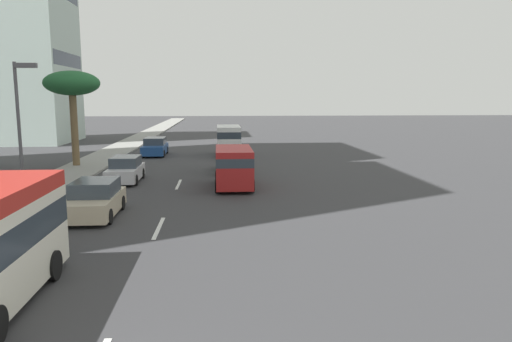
{
  "coord_description": "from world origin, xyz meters",
  "views": [
    {
      "loc": [
        -5.38,
        -2.37,
        5.04
      ],
      "look_at": [
        16.56,
        -4.11,
        1.66
      ],
      "focal_mm": 33.45,
      "sensor_mm": 36.0,
      "label": 1
    }
  ],
  "objects_px": {
    "car_seventh": "(155,147)",
    "palm_tree": "(72,85)",
    "car_lead": "(231,160)",
    "car_fourth": "(95,200)",
    "van_fifth": "(234,165)",
    "van_sixth": "(229,139)",
    "street_lamp": "(21,120)",
    "car_third": "(126,170)"
  },
  "relations": [
    {
      "from": "car_third",
      "to": "car_fourth",
      "type": "bearing_deg",
      "value": 2.23
    },
    {
      "from": "van_sixth",
      "to": "palm_tree",
      "type": "relative_size",
      "value": 0.73
    },
    {
      "from": "van_fifth",
      "to": "palm_tree",
      "type": "relative_size",
      "value": 0.68
    },
    {
      "from": "car_seventh",
      "to": "car_third",
      "type": "bearing_deg",
      "value": -0.12
    },
    {
      "from": "car_lead",
      "to": "van_fifth",
      "type": "relative_size",
      "value": 1.0
    },
    {
      "from": "van_fifth",
      "to": "car_lead",
      "type": "bearing_deg",
      "value": -0.21
    },
    {
      "from": "palm_tree",
      "to": "car_lead",
      "type": "bearing_deg",
      "value": -104.61
    },
    {
      "from": "car_fourth",
      "to": "street_lamp",
      "type": "xyz_separation_m",
      "value": [
        0.66,
        3.06,
        3.39
      ]
    },
    {
      "from": "car_fourth",
      "to": "van_fifth",
      "type": "xyz_separation_m",
      "value": [
        6.25,
        -6.15,
        0.55
      ]
    },
    {
      "from": "car_third",
      "to": "street_lamp",
      "type": "xyz_separation_m",
      "value": [
        -7.99,
        2.72,
        3.4
      ]
    },
    {
      "from": "car_lead",
      "to": "car_third",
      "type": "bearing_deg",
      "value": 119.23
    },
    {
      "from": "car_third",
      "to": "van_sixth",
      "type": "relative_size",
      "value": 0.83
    },
    {
      "from": "car_seventh",
      "to": "street_lamp",
      "type": "xyz_separation_m",
      "value": [
        -21.53,
        2.75,
        3.38
      ]
    },
    {
      "from": "car_seventh",
      "to": "palm_tree",
      "type": "bearing_deg",
      "value": -34.87
    },
    {
      "from": "car_seventh",
      "to": "palm_tree",
      "type": "distance_m",
      "value": 9.93
    },
    {
      "from": "street_lamp",
      "to": "car_fourth",
      "type": "bearing_deg",
      "value": -102.14
    },
    {
      "from": "car_fourth",
      "to": "palm_tree",
      "type": "xyz_separation_m",
      "value": [
        15.24,
        5.15,
        5.2
      ]
    },
    {
      "from": "car_fourth",
      "to": "street_lamp",
      "type": "height_order",
      "value": "street_lamp"
    },
    {
      "from": "car_third",
      "to": "van_fifth",
      "type": "distance_m",
      "value": 6.94
    },
    {
      "from": "car_fourth",
      "to": "van_fifth",
      "type": "height_order",
      "value": "van_fifth"
    },
    {
      "from": "car_fourth",
      "to": "palm_tree",
      "type": "distance_m",
      "value": 16.91
    },
    {
      "from": "van_sixth",
      "to": "palm_tree",
      "type": "distance_m",
      "value": 13.79
    },
    {
      "from": "car_seventh",
      "to": "palm_tree",
      "type": "height_order",
      "value": "palm_tree"
    },
    {
      "from": "car_lead",
      "to": "van_fifth",
      "type": "bearing_deg",
      "value": 179.79
    },
    {
      "from": "car_lead",
      "to": "car_fourth",
      "type": "xyz_separation_m",
      "value": [
        -12.29,
        6.17,
        -0.07
      ]
    },
    {
      "from": "van_fifth",
      "to": "car_fourth",
      "type": "bearing_deg",
      "value": 135.46
    },
    {
      "from": "van_sixth",
      "to": "palm_tree",
      "type": "xyz_separation_m",
      "value": [
        -6.46,
        11.34,
        4.46
      ]
    },
    {
      "from": "car_seventh",
      "to": "car_fourth",
      "type": "bearing_deg",
      "value": 0.8
    },
    {
      "from": "car_lead",
      "to": "van_fifth",
      "type": "xyz_separation_m",
      "value": [
        -6.04,
        0.02,
        0.48
      ]
    },
    {
      "from": "car_third",
      "to": "palm_tree",
      "type": "bearing_deg",
      "value": -143.87
    },
    {
      "from": "car_lead",
      "to": "car_seventh",
      "type": "height_order",
      "value": "car_lead"
    },
    {
      "from": "car_lead",
      "to": "street_lamp",
      "type": "height_order",
      "value": "street_lamp"
    },
    {
      "from": "car_fourth",
      "to": "car_third",
      "type": "bearing_deg",
      "value": -177.77
    },
    {
      "from": "car_third",
      "to": "car_fourth",
      "type": "xyz_separation_m",
      "value": [
        -8.65,
        -0.34,
        0.01
      ]
    },
    {
      "from": "van_sixth",
      "to": "car_third",
      "type": "bearing_deg",
      "value": 153.41
    },
    {
      "from": "palm_tree",
      "to": "car_seventh",
      "type": "bearing_deg",
      "value": -34.87
    },
    {
      "from": "van_sixth",
      "to": "car_seventh",
      "type": "bearing_deg",
      "value": 85.72
    },
    {
      "from": "car_fourth",
      "to": "van_fifth",
      "type": "relative_size",
      "value": 0.9
    },
    {
      "from": "van_fifth",
      "to": "van_sixth",
      "type": "distance_m",
      "value": 15.46
    },
    {
      "from": "palm_tree",
      "to": "street_lamp",
      "type": "relative_size",
      "value": 1.07
    },
    {
      "from": "car_seventh",
      "to": "street_lamp",
      "type": "relative_size",
      "value": 0.72
    },
    {
      "from": "car_lead",
      "to": "car_fourth",
      "type": "distance_m",
      "value": 13.75
    }
  ]
}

